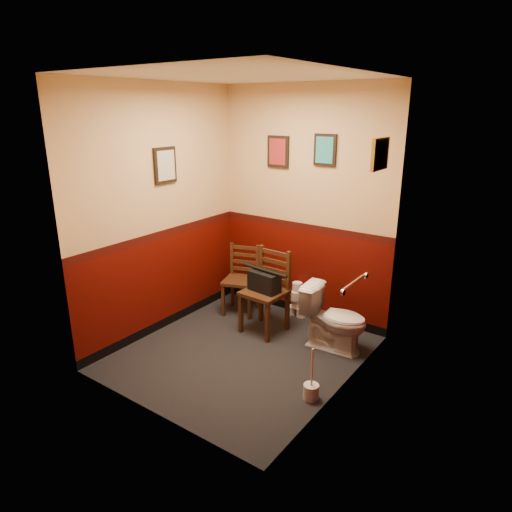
% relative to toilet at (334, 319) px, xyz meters
% --- Properties ---
extents(floor, '(2.20, 2.40, 0.00)m').
position_rel_toilet_xyz_m(floor, '(-0.72, -0.65, -0.34)').
color(floor, black).
rests_on(floor, ground).
extents(ceiling, '(2.20, 2.40, 0.00)m').
position_rel_toilet_xyz_m(ceiling, '(-0.72, -0.65, 2.36)').
color(ceiling, silver).
rests_on(ceiling, ground).
extents(wall_back, '(2.20, 0.00, 2.70)m').
position_rel_toilet_xyz_m(wall_back, '(-0.72, 0.55, 1.01)').
color(wall_back, '#450803').
rests_on(wall_back, ground).
extents(wall_front, '(2.20, 0.00, 2.70)m').
position_rel_toilet_xyz_m(wall_front, '(-0.72, -1.85, 1.01)').
color(wall_front, '#450803').
rests_on(wall_front, ground).
extents(wall_left, '(0.00, 2.40, 2.70)m').
position_rel_toilet_xyz_m(wall_left, '(-1.82, -0.65, 1.01)').
color(wall_left, '#450803').
rests_on(wall_left, ground).
extents(wall_right, '(0.00, 2.40, 2.70)m').
position_rel_toilet_xyz_m(wall_right, '(0.38, -0.65, 1.01)').
color(wall_right, '#450803').
rests_on(wall_right, ground).
extents(grab_bar, '(0.05, 0.56, 0.06)m').
position_rel_toilet_xyz_m(grab_bar, '(0.35, -0.40, 0.61)').
color(grab_bar, silver).
rests_on(grab_bar, wall_right).
extents(framed_print_back_a, '(0.28, 0.04, 0.36)m').
position_rel_toilet_xyz_m(framed_print_back_a, '(-1.07, 0.53, 1.61)').
color(framed_print_back_a, black).
rests_on(framed_print_back_a, wall_back).
extents(framed_print_back_b, '(0.26, 0.04, 0.34)m').
position_rel_toilet_xyz_m(framed_print_back_b, '(-0.47, 0.53, 1.66)').
color(framed_print_back_b, black).
rests_on(framed_print_back_b, wall_back).
extents(framed_print_left, '(0.04, 0.30, 0.38)m').
position_rel_toilet_xyz_m(framed_print_left, '(-1.80, -0.55, 1.51)').
color(framed_print_left, black).
rests_on(framed_print_left, wall_left).
extents(framed_print_right, '(0.04, 0.34, 0.28)m').
position_rel_toilet_xyz_m(framed_print_right, '(0.36, -0.05, 1.71)').
color(framed_print_right, olive).
rests_on(framed_print_right, wall_right).
extents(toilet, '(0.72, 0.44, 0.67)m').
position_rel_toilet_xyz_m(toilet, '(0.00, 0.00, 0.00)').
color(toilet, white).
rests_on(toilet, floor).
extents(toilet_brush, '(0.14, 0.14, 0.49)m').
position_rel_toilet_xyz_m(toilet_brush, '(0.24, -0.92, -0.26)').
color(toilet_brush, silver).
rests_on(toilet_brush, floor).
extents(chair_left, '(0.49, 0.49, 0.84)m').
position_rel_toilet_xyz_m(chair_left, '(-1.35, 0.18, 0.08)').
color(chair_left, '#412413').
rests_on(chair_left, floor).
extents(chair_right, '(0.46, 0.46, 0.94)m').
position_rel_toilet_xyz_m(chair_right, '(-0.82, -0.06, 0.13)').
color(chair_right, '#412413').
rests_on(chair_right, floor).
extents(handbag, '(0.37, 0.22, 0.26)m').
position_rel_toilet_xyz_m(handbag, '(-0.82, -0.10, 0.27)').
color(handbag, black).
rests_on(handbag, chair_right).
extents(tp_stack, '(0.25, 0.15, 0.43)m').
position_rel_toilet_xyz_m(tp_stack, '(-0.72, 0.46, -0.15)').
color(tp_stack, silver).
rests_on(tp_stack, floor).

